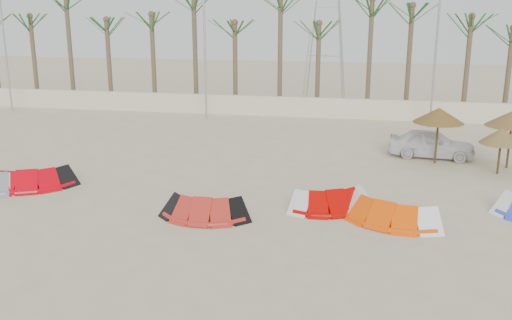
% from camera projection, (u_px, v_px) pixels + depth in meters
% --- Properties ---
extents(ground, '(120.00, 120.00, 0.00)m').
position_uv_depth(ground, '(218.00, 254.00, 17.02)').
color(ground, beige).
rests_on(ground, ground).
extents(boundary_wall, '(60.00, 0.30, 1.30)m').
position_uv_depth(boundary_wall, '(302.00, 107.00, 37.68)').
color(boundary_wall, beige).
rests_on(boundary_wall, ground).
extents(palm_line, '(52.00, 4.00, 7.70)m').
position_uv_depth(palm_line, '(317.00, 16.00, 37.45)').
color(palm_line, brown).
rests_on(palm_line, ground).
extents(lamp_a, '(1.25, 0.14, 11.00)m').
position_uv_depth(lamp_a, '(3.00, 27.00, 38.10)').
color(lamp_a, '#A5A8AD').
rests_on(lamp_a, ground).
extents(lamp_b, '(1.25, 0.14, 11.00)m').
position_uv_depth(lamp_b, '(205.00, 28.00, 35.53)').
color(lamp_b, '#A5A8AD').
rests_on(lamp_b, ground).
extents(lamp_c, '(1.25, 0.14, 11.00)m').
position_uv_depth(lamp_c, '(438.00, 30.00, 32.96)').
color(lamp_c, '#A5A8AD').
rests_on(lamp_c, ground).
extents(pylon, '(3.00, 3.00, 14.00)m').
position_uv_depth(pylon, '(324.00, 102.00, 43.35)').
color(pylon, '#A5A8AD').
rests_on(pylon, ground).
extents(kite_red_left, '(4.05, 2.77, 0.90)m').
position_uv_depth(kite_red_left, '(33.00, 176.00, 23.31)').
color(kite_red_left, red).
rests_on(kite_red_left, ground).
extents(kite_red_mid, '(3.12, 1.56, 0.90)m').
position_uv_depth(kite_red_mid, '(206.00, 205.00, 19.93)').
color(kite_red_mid, red).
rests_on(kite_red_mid, ground).
extents(kite_red_right, '(3.59, 2.58, 0.90)m').
position_uv_depth(kite_red_right, '(333.00, 197.00, 20.75)').
color(kite_red_right, '#B90400').
rests_on(kite_red_right, ground).
extents(kite_orange, '(4.03, 2.82, 0.90)m').
position_uv_depth(kite_orange, '(388.00, 208.00, 19.64)').
color(kite_orange, '#FF4C02').
rests_on(kite_orange, ground).
extents(parasol_left, '(2.32, 2.32, 2.64)m').
position_uv_depth(parasol_left, '(439.00, 115.00, 26.15)').
color(parasol_left, '#4C331E').
rests_on(parasol_left, ground).
extents(parasol_mid, '(1.85, 1.85, 2.07)m').
position_uv_depth(parasol_mid, '(502.00, 136.00, 24.62)').
color(parasol_mid, '#4C331E').
rests_on(parasol_mid, ground).
extents(parasol_right, '(2.32, 2.32, 2.65)m').
position_uv_depth(parasol_right, '(512.00, 119.00, 25.35)').
color(parasol_right, '#4C331E').
rests_on(parasol_right, ground).
extents(car, '(4.18, 2.03, 1.38)m').
position_uv_depth(car, '(431.00, 144.00, 27.60)').
color(car, silver).
rests_on(car, ground).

